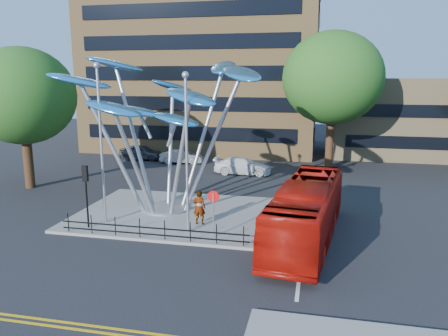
% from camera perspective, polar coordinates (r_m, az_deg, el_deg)
% --- Properties ---
extents(ground, '(120.00, 120.00, 0.00)m').
position_cam_1_polar(ground, '(20.97, -8.47, -11.28)').
color(ground, black).
rests_on(ground, ground).
extents(traffic_island, '(12.00, 9.00, 0.15)m').
position_cam_1_polar(traffic_island, '(26.56, -5.91, -6.00)').
color(traffic_island, slate).
rests_on(traffic_island, ground).
extents(double_yellow_near, '(40.00, 0.12, 0.01)m').
position_cam_1_polar(double_yellow_near, '(16.13, -16.45, -19.21)').
color(double_yellow_near, gold).
rests_on(double_yellow_near, ground).
extents(double_yellow_far, '(40.00, 0.12, 0.01)m').
position_cam_1_polar(double_yellow_far, '(15.91, -16.99, -19.72)').
color(double_yellow_far, gold).
rests_on(double_yellow_far, ground).
extents(brick_tower, '(25.00, 15.00, 30.00)m').
position_cam_1_polar(brick_tower, '(52.09, -2.38, 19.39)').
color(brick_tower, olive).
rests_on(brick_tower, ground).
extents(low_building_near, '(15.00, 8.00, 8.00)m').
position_cam_1_polar(low_building_near, '(48.98, 22.99, 6.04)').
color(low_building_near, tan).
rests_on(low_building_near, ground).
extents(tree_right, '(8.80, 8.80, 12.11)m').
position_cam_1_polar(tree_right, '(39.98, 14.02, 11.31)').
color(tree_right, black).
rests_on(tree_right, ground).
extents(tree_left, '(7.60, 7.60, 10.32)m').
position_cam_1_polar(tree_left, '(35.03, -24.86, 8.51)').
color(tree_left, black).
rests_on(tree_left, ground).
extents(leaf_sculpture, '(12.72, 9.54, 9.51)m').
position_cam_1_polar(leaf_sculpture, '(26.31, -8.00, 8.88)').
color(leaf_sculpture, '#9EA0A5').
rests_on(leaf_sculpture, traffic_island).
extents(street_lamp_left, '(0.36, 0.36, 8.80)m').
position_cam_1_polar(street_lamp_left, '(24.54, -15.84, 4.77)').
color(street_lamp_left, '#9EA0A5').
rests_on(street_lamp_left, traffic_island).
extents(street_lamp_right, '(0.36, 0.36, 8.30)m').
position_cam_1_polar(street_lamp_right, '(22.19, -4.92, 3.79)').
color(street_lamp_right, '#9EA0A5').
rests_on(street_lamp_right, traffic_island).
extents(traffic_light_island, '(0.28, 0.18, 3.42)m').
position_cam_1_polar(traffic_light_island, '(24.40, -17.61, -1.92)').
color(traffic_light_island, black).
rests_on(traffic_light_island, traffic_island).
extents(no_entry_sign_island, '(0.60, 0.10, 2.45)m').
position_cam_1_polar(no_entry_sign_island, '(22.05, -1.40, -4.96)').
color(no_entry_sign_island, '#9EA0A5').
rests_on(no_entry_sign_island, traffic_island).
extents(pedestrian_railing_front, '(10.00, 0.06, 1.00)m').
position_cam_1_polar(pedestrian_railing_front, '(22.59, -9.37, -8.08)').
color(pedestrian_railing_front, black).
rests_on(pedestrian_railing_front, traffic_island).
extents(red_bus, '(3.88, 11.22, 3.06)m').
position_cam_1_polar(red_bus, '(22.51, 10.73, -5.58)').
color(red_bus, '#A10F07').
rests_on(red_bus, ground).
extents(pedestrian, '(0.72, 0.49, 1.92)m').
position_cam_1_polar(pedestrian, '(24.24, -3.25, -5.15)').
color(pedestrian, gray).
rests_on(pedestrian, traffic_island).
extents(parked_car_left, '(4.43, 1.86, 1.50)m').
position_cam_1_polar(parked_car_left, '(44.43, -10.72, 2.03)').
color(parked_car_left, '#393A40').
rests_on(parked_car_left, ground).
extents(parked_car_mid, '(4.27, 1.97, 1.36)m').
position_cam_1_polar(parked_car_mid, '(42.00, -5.56, 1.52)').
color(parked_car_mid, '#919398').
rests_on(parked_car_mid, ground).
extents(parked_car_right, '(4.91, 2.10, 1.41)m').
position_cam_1_polar(parked_car_right, '(37.27, 2.44, 0.28)').
color(parked_car_right, white).
rests_on(parked_car_right, ground).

